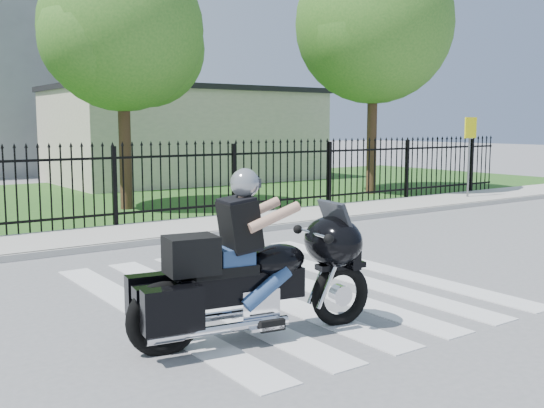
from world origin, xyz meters
TOP-DOWN VIEW (x-y plane):
  - ground at (0.00, 0.00)m, footprint 120.00×120.00m
  - crosswalk at (0.00, 0.00)m, footprint 5.00×5.50m
  - sidewalk at (0.00, 5.00)m, footprint 40.00×2.00m
  - curb at (0.00, 4.00)m, footprint 40.00×0.12m
  - grass_strip at (0.00, 12.00)m, footprint 40.00×12.00m
  - iron_fence at (0.00, 6.00)m, footprint 26.00×0.04m
  - tree_mid at (1.50, 9.00)m, footprint 4.20×4.20m
  - tree_right at (9.50, 8.00)m, footprint 5.00×5.00m
  - building_low at (7.00, 16.00)m, footprint 10.00×6.00m
  - building_low_roof at (7.00, 16.00)m, footprint 10.20×6.20m
  - motorcycle_rider at (-1.50, -1.50)m, footprint 2.79×1.19m
  - traffic_sign at (10.55, 4.98)m, footprint 0.51×0.07m

SIDE VIEW (x-z plane):
  - ground at x=0.00m, z-range 0.00..0.00m
  - crosswalk at x=0.00m, z-range 0.00..0.01m
  - grass_strip at x=0.00m, z-range 0.00..0.02m
  - sidewalk at x=0.00m, z-range 0.00..0.12m
  - curb at x=0.00m, z-range 0.00..0.12m
  - motorcycle_rider at x=-1.50m, z-range -0.17..1.68m
  - iron_fence at x=0.00m, z-range 0.00..1.80m
  - building_low at x=7.00m, z-range 0.00..3.50m
  - traffic_sign at x=10.55m, z-range 0.62..2.96m
  - building_low_roof at x=7.00m, z-range 3.50..3.70m
  - tree_mid at x=1.50m, z-range 1.28..8.06m
  - tree_right at x=9.50m, z-range 1.44..9.34m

